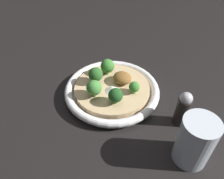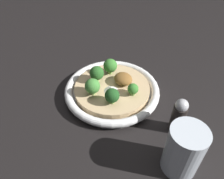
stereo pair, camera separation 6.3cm
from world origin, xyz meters
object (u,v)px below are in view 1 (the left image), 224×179
Objects in this scene: broccoli_back_right at (96,75)px; pepper_shaker at (183,109)px; broccoli_left at (134,87)px; risotto_bowl at (112,90)px; broccoli_right at (107,66)px; broccoli_back at (94,88)px; broccoli_back_left at (116,95)px; drinking_glass at (195,141)px.

broccoli_back_right is 0.49× the size of pepper_shaker.
broccoli_left is at bearing -164.80° from broccoli_back_right.
broccoli_left is (-0.06, -0.02, 0.03)m from risotto_bowl.
risotto_bowl is 5.51× the size of broccoli_back_right.
broccoli_back_right is (0.00, 0.05, -0.00)m from broccoli_right.
broccoli_right and broccoli_back_right have the same top height.
pepper_shaker is (-0.22, -0.08, -0.01)m from broccoli_back.
broccoli_back_right is at bearing 8.60° from pepper_shaker.
broccoli_back is at bearing 75.71° from risotto_bowl.
broccoli_back_left is (-0.05, 0.05, 0.04)m from risotto_bowl.
broccoli_right is 0.49× the size of pepper_shaker.
pepper_shaker is (-0.16, -0.07, -0.01)m from broccoli_back_left.
broccoli_back_left is at bearing 137.84° from broccoli_right.
drinking_glass is (-0.26, 0.06, 0.04)m from risotto_bowl.
risotto_bowl is 7.63× the size of broccoli_left.
broccoli_back_left is at bearing -2.67° from drinking_glass.
drinking_glass reaches higher than broccoli_right.
broccoli_left is 0.77× the size of broccoli_back_left.
broccoli_right is 0.05m from broccoli_back_right.
drinking_glass reaches higher than risotto_bowl.
pepper_shaker is at bearing -155.63° from broccoli_back_left.
pepper_shaker is (-0.14, -0.01, -0.00)m from broccoli_left.
drinking_glass is at bearing 177.33° from broccoli_back_left.
broccoli_left is 0.12m from broccoli_back_right.
broccoli_back is at bearing 12.27° from broccoli_back_left.
broccoli_back_right reaches higher than broccoli_back_left.
broccoli_back is 0.41× the size of drinking_glass.
broccoli_left is 0.72× the size of broccoli_back_right.
broccoli_left is 0.21m from drinking_glass.
pepper_shaker is at bearing -52.88° from drinking_glass.
broccoli_left is 0.11m from broccoli_right.
broccoli_back_right is at bearing 15.20° from broccoli_left.
broccoli_left is at bearing 168.68° from broccoli_right.
broccoli_back_right is at bearing 15.17° from risotto_bowl.
risotto_bowl is at bearing 15.22° from broccoli_left.
broccoli_right reaches higher than broccoli_left.
pepper_shaker reaches higher than risotto_bowl.
broccoli_back_left reaches higher than risotto_bowl.
broccoli_left is 0.30× the size of drinking_glass.
drinking_glass is at bearing 159.91° from broccoli_left.
broccoli_back and broccoli_right have the same top height.
broccoli_back_left is 0.38× the size of drinking_glass.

